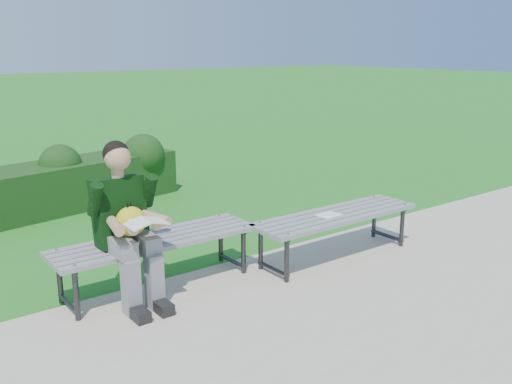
{
  "coord_description": "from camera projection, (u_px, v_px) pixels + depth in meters",
  "views": [
    {
      "loc": [
        -2.57,
        -4.32,
        2.07
      ],
      "look_at": [
        0.6,
        -0.09,
        0.7
      ],
      "focal_mm": 40.0,
      "sensor_mm": 36.0,
      "label": 1
    }
  ],
  "objects": [
    {
      "name": "paper_sheet",
      "position": [
        329.0,
        215.0,
        5.5
      ],
      "size": [
        0.23,
        0.17,
        0.01
      ],
      "color": "white",
      "rests_on": "bench_right"
    },
    {
      "name": "hedge",
      "position": [
        63.0,
        180.0,
        7.35
      ],
      "size": [
        3.2,
        1.3,
        0.86
      ],
      "color": "#163C10",
      "rests_on": "ground"
    },
    {
      "name": "bench_right",
      "position": [
        336.0,
        219.0,
        5.57
      ],
      "size": [
        1.8,
        0.5,
        0.46
      ],
      "color": "gray",
      "rests_on": "walkway"
    },
    {
      "name": "seated_boy",
      "position": [
        126.0,
        219.0,
        4.55
      ],
      "size": [
        0.56,
        0.76,
        1.31
      ],
      "color": "slate",
      "rests_on": "walkway"
    },
    {
      "name": "walkway",
      "position": [
        329.0,
        347.0,
        4.0
      ],
      "size": [
        30.0,
        3.5,
        0.02
      ],
      "color": "#BEB89D",
      "rests_on": "ground"
    },
    {
      "name": "bench_left",
      "position": [
        156.0,
        244.0,
        4.87
      ],
      "size": [
        1.8,
        0.5,
        0.46
      ],
      "color": "gray",
      "rests_on": "walkway"
    },
    {
      "name": "ground",
      "position": [
        199.0,
        271.0,
        5.36
      ],
      "size": [
        80.0,
        80.0,
        0.0
      ],
      "color": "#1E7B1F",
      "rests_on": "ground"
    }
  ]
}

